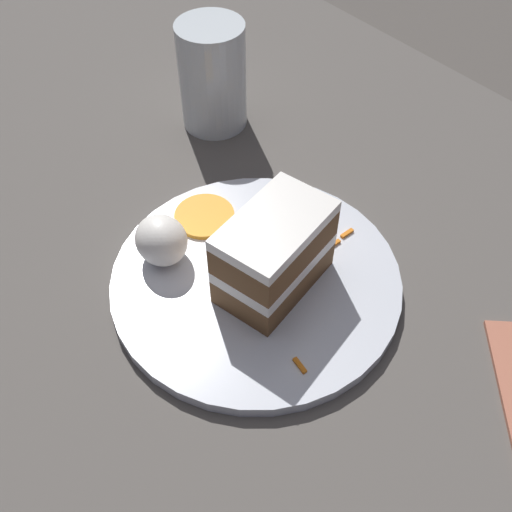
{
  "coord_description": "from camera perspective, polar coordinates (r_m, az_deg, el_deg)",
  "views": [
    {
      "loc": [
        0.32,
        -0.23,
        0.48
      ],
      "look_at": [
        0.04,
        -0.01,
        0.06
      ],
      "focal_mm": 42.0,
      "sensor_mm": 36.0,
      "label": 1
    }
  ],
  "objects": [
    {
      "name": "orange_garnish",
      "position": [
        0.62,
        -4.78,
        3.91
      ],
      "size": [
        0.06,
        0.06,
        0.0
      ],
      "primitive_type": "cylinder",
      "color": "orange",
      "rests_on": "plate"
    },
    {
      "name": "drinking_glass",
      "position": [
        0.73,
        -4.13,
        16.13
      ],
      "size": [
        0.08,
        0.08,
        0.13
      ],
      "color": "silver",
      "rests_on": "dining_table"
    },
    {
      "name": "dining_table",
      "position": [
        0.61,
        -2.08,
        -0.42
      ],
      "size": [
        1.29,
        0.87,
        0.02
      ],
      "primitive_type": "cube",
      "color": "#56514C",
      "rests_on": "ground"
    },
    {
      "name": "plate",
      "position": [
        0.57,
        0.0,
        -2.3
      ],
      "size": [
        0.27,
        0.27,
        0.01
      ],
      "primitive_type": "cylinder",
      "color": "silver",
      "rests_on": "dining_table"
    },
    {
      "name": "cake_slice",
      "position": [
        0.53,
        1.66,
        0.21
      ],
      "size": [
        0.09,
        0.12,
        0.08
      ],
      "rotation": [
        0.0,
        0.0,
        3.38
      ],
      "color": "brown",
      "rests_on": "plate"
    },
    {
      "name": "ground_plane",
      "position": [
        0.62,
        -2.05,
        -1.1
      ],
      "size": [
        6.0,
        6.0,
        0.0
      ],
      "primitive_type": "plane",
      "color": "#4C4742",
      "rests_on": "ground"
    },
    {
      "name": "cream_dollop",
      "position": [
        0.57,
        -9.01,
        1.49
      ],
      "size": [
        0.05,
        0.05,
        0.05
      ],
      "primitive_type": "ellipsoid",
      "color": "white",
      "rests_on": "plate"
    },
    {
      "name": "carrot_shreds_scatter",
      "position": [
        0.59,
        5.04,
        1.26
      ],
      "size": [
        0.17,
        0.15,
        0.0
      ],
      "color": "orange",
      "rests_on": "plate"
    }
  ]
}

